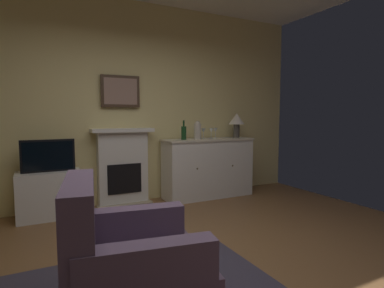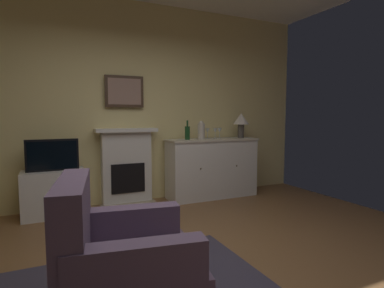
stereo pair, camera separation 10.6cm
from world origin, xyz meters
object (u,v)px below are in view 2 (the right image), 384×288
(fireplace_unit, at_px, (127,166))
(wine_glass_center, at_px, (215,131))
(wine_glass_right, at_px, (220,131))
(vase_decorative, at_px, (201,130))
(wine_glass_left, at_px, (207,131))
(tv_cabinet, at_px, (54,193))
(armchair, at_px, (121,265))
(framed_picture, at_px, (124,92))
(table_lamp, at_px, (241,121))
(sideboard_cabinet, at_px, (212,168))
(tv_set, at_px, (52,155))
(wine_bottle, at_px, (187,133))

(fireplace_unit, xyz_separation_m, wine_glass_center, (1.35, -0.21, 0.49))
(wine_glass_right, height_order, vase_decorative, vase_decorative)
(vase_decorative, bearing_deg, wine_glass_left, 26.13)
(tv_cabinet, height_order, armchair, armchair)
(wine_glass_left, distance_m, vase_decorative, 0.16)
(fireplace_unit, distance_m, vase_decorative, 1.23)
(wine_glass_left, bearing_deg, framed_picture, 170.66)
(table_lamp, xyz_separation_m, wine_glass_left, (-0.61, 0.02, -0.16))
(fireplace_unit, bearing_deg, wine_glass_right, -6.05)
(sideboard_cabinet, bearing_deg, vase_decorative, -166.73)
(tv_set, bearing_deg, wine_glass_left, 0.71)
(sideboard_cabinet, height_order, vase_decorative, vase_decorative)
(fireplace_unit, distance_m, wine_glass_left, 1.34)
(tv_set, bearing_deg, sideboard_cabinet, 0.21)
(fireplace_unit, height_order, table_lamp, table_lamp)
(sideboard_cabinet, xyz_separation_m, table_lamp, (0.54, 0.00, 0.74))
(table_lamp, xyz_separation_m, armchair, (-2.48, -2.44, -0.82))
(wine_bottle, relative_size, vase_decorative, 1.03)
(wine_glass_center, relative_size, wine_glass_right, 1.00)
(framed_picture, xyz_separation_m, wine_glass_right, (1.46, -0.20, -0.58))
(fireplace_unit, xyz_separation_m, tv_cabinet, (-0.98, -0.16, -0.25))
(wine_bottle, xyz_separation_m, tv_set, (-1.86, 0.00, -0.24))
(wine_glass_right, height_order, tv_cabinet, wine_glass_right)
(sideboard_cabinet, height_order, wine_glass_center, wine_glass_center)
(vase_decorative, distance_m, armchair, 3.03)
(table_lamp, height_order, wine_glass_right, table_lamp)
(sideboard_cabinet, height_order, tv_set, tv_set)
(wine_glass_left, relative_size, tv_set, 0.27)
(wine_bottle, distance_m, wine_glass_center, 0.46)
(table_lamp, xyz_separation_m, tv_set, (-2.82, -0.01, -0.41))
(sideboard_cabinet, distance_m, table_lamp, 0.91)
(tv_set, relative_size, armchair, 0.67)
(sideboard_cabinet, relative_size, wine_bottle, 4.98)
(wine_glass_center, bearing_deg, fireplace_unit, 171.24)
(table_lamp, height_order, armchair, table_lamp)
(table_lamp, height_order, vase_decorative, table_lamp)
(framed_picture, distance_m, table_lamp, 1.90)
(fireplace_unit, height_order, sideboard_cabinet, fireplace_unit)
(framed_picture, distance_m, sideboard_cabinet, 1.76)
(table_lamp, distance_m, wine_glass_right, 0.42)
(wine_bottle, distance_m, vase_decorative, 0.22)
(wine_glass_left, distance_m, wine_glass_right, 0.22)
(framed_picture, bearing_deg, wine_glass_center, -10.63)
(wine_bottle, xyz_separation_m, wine_glass_left, (0.35, 0.03, 0.01))
(framed_picture, distance_m, wine_glass_center, 1.49)
(sideboard_cabinet, distance_m, wine_glass_center, 0.58)
(sideboard_cabinet, height_order, wine_glass_right, wine_glass_right)
(fireplace_unit, xyz_separation_m, framed_picture, (-0.00, 0.05, 1.08))
(vase_decorative, distance_m, tv_set, 2.09)
(tv_cabinet, xyz_separation_m, armchair, (0.33, -2.46, 0.09))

